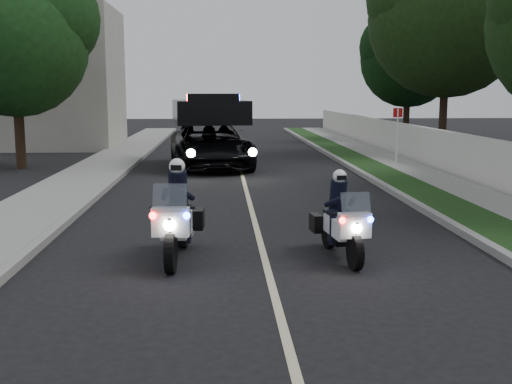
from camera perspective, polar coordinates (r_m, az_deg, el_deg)
ground at (r=7.51m, az=2.75°, el=-13.18°), size 120.00×120.00×0.00m
curb_right at (r=17.81m, az=12.56°, el=-0.06°), size 0.20×60.00×0.15m
grass_verge at (r=18.01m, az=14.70°, el=-0.03°), size 1.20×60.00×0.16m
sidewalk_right at (r=18.45m, az=18.55°, el=0.01°), size 1.40×60.00×0.16m
property_wall at (r=18.76m, az=21.49°, el=2.07°), size 0.22×60.00×1.50m
curb_left at (r=17.46m, az=-14.31°, el=-0.30°), size 0.20×60.00×0.15m
sidewalk_left at (r=17.70m, az=-17.80°, el=-0.32°), size 2.00×60.00×0.16m
building_far at (r=34.19m, az=-19.27°, el=9.72°), size 8.00×6.00×7.00m
lane_marking at (r=17.16m, az=-0.74°, el=-0.42°), size 0.12×50.00×0.01m
police_moto_left at (r=10.94m, az=-7.12°, el=-6.04°), size 0.82×2.07×1.73m
police_moto_right at (r=11.02m, az=7.67°, el=-5.94°), size 0.84×1.87×1.53m
police_suv at (r=23.92m, az=-4.13°, el=2.26°), size 3.49×6.39×2.97m
bicycle at (r=26.03m, az=-6.18°, el=2.79°), size 0.74×1.88×0.97m
cyclist at (r=26.03m, az=-6.18°, el=2.79°), size 0.65×0.47×1.68m
sign_post at (r=24.70m, az=12.61°, el=2.28°), size 0.42×0.42×2.31m
tree_right_d at (r=30.29m, az=16.48°, el=3.36°), size 8.58×8.58×11.82m
tree_right_e at (r=37.21m, az=13.42°, el=4.49°), size 6.77×6.77×9.02m
tree_left_near at (r=24.98m, az=-20.52°, el=2.00°), size 6.48×6.48×8.86m
tree_left_far at (r=33.10m, az=-19.28°, el=3.68°), size 6.07×6.07×10.01m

